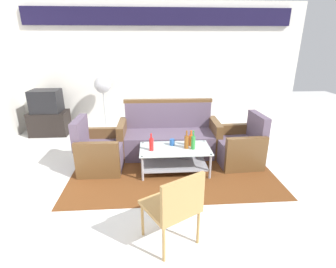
% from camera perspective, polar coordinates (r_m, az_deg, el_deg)
% --- Properties ---
extents(ground_plane, '(14.00, 14.00, 0.00)m').
position_cam_1_polar(ground_plane, '(3.62, 0.57, -13.19)').
color(ground_plane, white).
extents(wall_back, '(6.52, 0.19, 2.80)m').
position_cam_1_polar(wall_back, '(6.08, -1.75, 15.46)').
color(wall_back, silver).
rests_on(wall_back, ground).
extents(rug, '(3.17, 2.04, 0.01)m').
position_cam_1_polar(rug, '(4.23, 0.87, -7.71)').
color(rug, brown).
rests_on(rug, ground).
extents(couch, '(1.81, 0.77, 0.96)m').
position_cam_1_polar(couch, '(4.67, 0.21, -0.74)').
color(couch, '#5B4C60').
rests_on(couch, rug).
extents(armchair_left, '(0.71, 0.77, 0.85)m').
position_cam_1_polar(armchair_left, '(4.27, -15.15, -3.97)').
color(armchair_left, '#5B4C60').
rests_on(armchair_left, rug).
extents(armchair_right, '(0.73, 0.79, 0.85)m').
position_cam_1_polar(armchair_right, '(4.48, 15.86, -2.87)').
color(armchair_right, '#5B4C60').
rests_on(armchair_right, rug).
extents(coffee_table, '(1.10, 0.60, 0.40)m').
position_cam_1_polar(coffee_table, '(4.03, 1.58, -5.02)').
color(coffee_table, silver).
rests_on(coffee_table, rug).
extents(bottle_red, '(0.07, 0.07, 0.27)m').
position_cam_1_polar(bottle_red, '(3.86, -3.75, -2.28)').
color(bottle_red, red).
rests_on(bottle_red, coffee_table).
extents(bottle_green, '(0.06, 0.06, 0.30)m').
position_cam_1_polar(bottle_green, '(3.92, 5.68, -1.82)').
color(bottle_green, '#2D8C38').
rests_on(bottle_green, coffee_table).
extents(bottle_orange, '(0.07, 0.07, 0.26)m').
position_cam_1_polar(bottle_orange, '(4.04, 5.17, -1.36)').
color(bottle_orange, '#D85919').
rests_on(bottle_orange, coffee_table).
extents(bottle_brown, '(0.07, 0.07, 0.29)m').
position_cam_1_polar(bottle_brown, '(3.94, 4.17, -1.73)').
color(bottle_brown, brown).
rests_on(bottle_brown, coffee_table).
extents(cup, '(0.08, 0.08, 0.10)m').
position_cam_1_polar(cup, '(4.07, 0.93, -1.85)').
color(cup, '#2659A5').
rests_on(cup, coffee_table).
extents(tv_stand, '(0.80, 0.50, 0.52)m').
position_cam_1_polar(tv_stand, '(6.24, -25.03, 2.26)').
color(tv_stand, black).
rests_on(tv_stand, ground).
extents(television, '(0.61, 0.46, 0.48)m').
position_cam_1_polar(television, '(6.12, -25.72, 6.71)').
color(television, black).
rests_on(television, tv_stand).
extents(pedestal_fan, '(0.36, 0.36, 1.27)m').
position_cam_1_polar(pedestal_fan, '(5.78, -14.44, 9.95)').
color(pedestal_fan, '#2D2D33').
rests_on(pedestal_fan, ground).
extents(wicker_chair, '(0.65, 0.65, 0.84)m').
position_cam_1_polar(wicker_chair, '(2.57, 1.60, -15.47)').
color(wicker_chair, '#AD844C').
rests_on(wicker_chair, ground).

